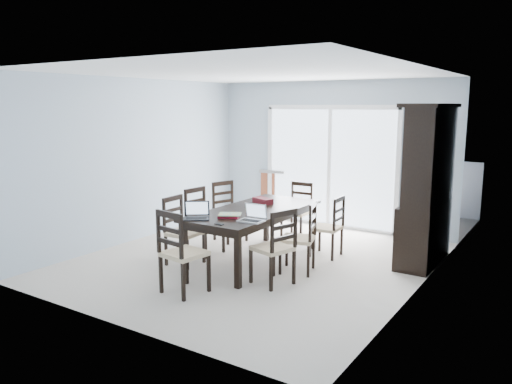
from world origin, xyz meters
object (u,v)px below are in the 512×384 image
chair_right_mid (305,230)px  game_box (263,201)px  chair_right_far (332,220)px  hot_tub (317,190)px  chair_end_far (299,204)px  chair_left_far (227,205)px  cell_phone (219,224)px  laptop_silver (251,218)px  chair_left_near (179,223)px  china_hutch (427,187)px  chair_left_mid (200,213)px  chair_end_near (178,244)px  dining_table (254,214)px  laptop_dark (197,215)px  chair_right_near (278,239)px

chair_right_mid → game_box: bearing=47.8°
chair_right_far → hot_tub: size_ratio=0.52×
chair_end_far → chair_right_far: bearing=140.7°
chair_left_far → cell_phone: 2.08m
laptop_silver → cell_phone: 0.42m
chair_left_near → laptop_silver: chair_left_near is taller
china_hutch → game_box: china_hutch is taller
chair_left_mid → chair_end_near: bearing=36.6°
hot_tub → chair_left_mid: bearing=-94.3°
chair_left_far → chair_end_near: bearing=41.0°
china_hutch → chair_right_mid: (-1.21, -1.29, -0.49)m
chair_end_far → cell_phone: (0.24, -2.52, 0.20)m
chair_left_mid → chair_end_near: chair_end_near is taller
dining_table → cell_phone: cell_phone is taller
china_hutch → cell_phone: 2.95m
chair_left_mid → chair_right_mid: chair_left_mid is taller
chair_right_far → chair_end_near: (-0.88, -2.32, 0.07)m
chair_left_far → chair_end_far: (0.91, 0.79, -0.02)m
cell_phone → chair_left_near: bearing=161.6°
dining_table → laptop_dark: (-0.27, -0.92, 0.13)m
china_hutch → laptop_silver: size_ratio=6.87×
chair_right_mid → chair_end_far: (-0.91, 1.56, -0.02)m
chair_right_far → chair_right_mid: bearing=176.3°
dining_table → chair_left_mid: chair_left_mid is taller
chair_right_mid → chair_end_far: 1.81m
laptop_dark → chair_left_near: bearing=117.0°
china_hutch → chair_end_far: 2.20m
chair_left_mid → hot_tub: bearing=-178.2°
chair_left_near → chair_left_mid: bearing=-172.7°
chair_right_mid → hot_tub: (-1.47, 3.36, -0.11)m
dining_table → chair_end_far: (-0.10, 1.52, -0.12)m
chair_right_near → laptop_silver: bearing=105.1°
dining_table → hot_tub: 3.39m
chair_right_near → chair_end_far: bearing=38.8°
chair_left_near → chair_end_near: size_ratio=0.93×
chair_right_mid → chair_right_far: bearing=-17.6°
chair_end_near → game_box: chair_end_near is taller
laptop_dark → game_box: bearing=47.5°
chair_left_near → chair_left_far: (-0.19, 1.37, 0.01)m
chair_left_mid → hot_tub: 3.40m
dining_table → hot_tub: bearing=101.2°
chair_right_near → chair_right_mid: bearing=13.2°
dining_table → chair_left_far: size_ratio=2.00×
dining_table → laptop_dark: laptop_dark is taller
chair_left_near → chair_right_near: (1.59, -0.02, 0.01)m
chair_end_near → chair_end_far: 3.06m
chair_end_near → dining_table: bearing=96.4°
chair_left_near → game_box: chair_left_near is taller
chair_left_mid → chair_right_far: 1.94m
chair_left_near → dining_table: bearing=126.3°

